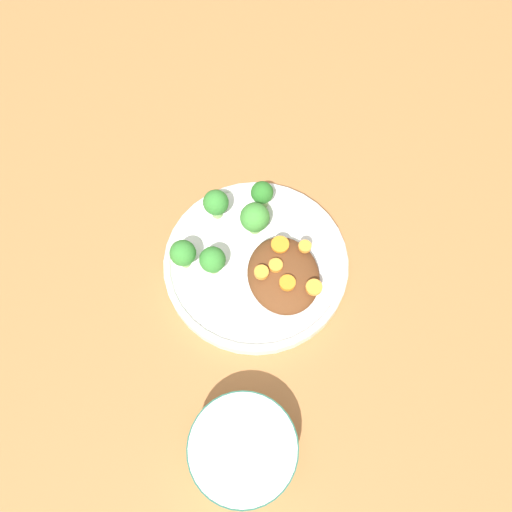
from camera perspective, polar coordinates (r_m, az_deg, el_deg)
ground_plane at (r=0.75m, az=0.00°, el=-1.18°), size 4.00×4.00×0.00m
plate at (r=0.73m, az=0.00°, el=-0.73°), size 0.27×0.27×0.03m
dip_bowl at (r=0.65m, az=-1.48°, el=-21.23°), size 0.13×0.13×0.05m
stew_mound at (r=0.70m, az=3.15°, el=-2.18°), size 0.12×0.10×0.04m
broccoli_floret_0 at (r=0.70m, az=-4.95°, el=-0.64°), size 0.04×0.04×0.05m
broccoli_floret_1 at (r=0.72m, az=-0.13°, el=4.36°), size 0.04×0.04×0.06m
broccoli_floret_2 at (r=0.75m, az=0.69°, el=7.12°), size 0.03×0.03×0.05m
broccoli_floret_3 at (r=0.74m, az=-4.60°, el=6.03°), size 0.04×0.04×0.05m
broccoli_floret_4 at (r=0.70m, az=-8.34°, el=0.27°), size 0.04×0.04×0.05m
carrot_slice_0 at (r=0.67m, az=6.65°, el=-3.57°), size 0.02×0.02×0.01m
carrot_slice_1 at (r=0.67m, az=3.61°, el=-3.08°), size 0.02×0.02×0.01m
carrot_slice_2 at (r=0.68m, az=0.59°, el=-1.88°), size 0.02×0.02×0.01m
carrot_slice_3 at (r=0.68m, az=2.27°, el=-1.07°), size 0.02×0.02×0.01m
carrot_slice_4 at (r=0.70m, az=5.61°, el=1.10°), size 0.02×0.02×0.01m
carrot_slice_5 at (r=0.70m, az=2.76°, el=1.37°), size 0.03×0.03×0.00m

